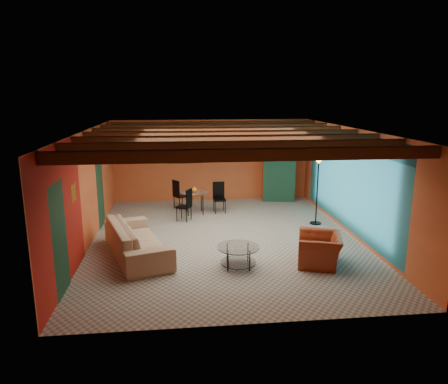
{
  "coord_description": "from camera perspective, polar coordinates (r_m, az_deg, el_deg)",
  "views": [
    {
      "loc": [
        -1.11,
        -9.85,
        3.54
      ],
      "look_at": [
        0.0,
        0.2,
        1.15
      ],
      "focal_mm": 33.57,
      "sensor_mm": 36.0,
      "label": 1
    }
  ],
  "objects": [
    {
      "name": "sofa",
      "position": [
        9.54,
        -11.77,
        -6.36
      ],
      "size": [
        1.75,
        2.76,
        0.75
      ],
      "primitive_type": "imported",
      "rotation": [
        0.0,
        0.0,
        1.88
      ],
      "color": "tan",
      "rests_on": "ground"
    },
    {
      "name": "floor_lamp",
      "position": [
        11.72,
        12.58,
        0.24
      ],
      "size": [
        0.46,
        0.46,
        1.92
      ],
      "primitive_type": null,
      "rotation": [
        0.0,
        0.0,
        0.22
      ],
      "color": "black",
      "rests_on": "ground"
    },
    {
      "name": "dining_table",
      "position": [
        12.55,
        -4.01,
        -0.9
      ],
      "size": [
        1.9,
        1.9,
        0.94
      ],
      "primitive_type": null,
      "rotation": [
        0.0,
        0.0,
        0.06
      ],
      "color": "white",
      "rests_on": "ground"
    },
    {
      "name": "coffee_table",
      "position": [
        8.82,
        1.95,
        -8.77
      ],
      "size": [
        0.95,
        0.95,
        0.45
      ],
      "primitive_type": null,
      "rotation": [
        0.0,
        0.0,
        -0.08
      ],
      "color": "silver",
      "rests_on": "ground"
    },
    {
      "name": "potted_plant",
      "position": [
        14.03,
        7.44,
        6.93
      ],
      "size": [
        0.57,
        0.53,
        0.5
      ],
      "primitive_type": "imported",
      "rotation": [
        0.0,
        0.0,
        0.41
      ],
      "color": "#26661E",
      "rests_on": "armoire"
    },
    {
      "name": "vase",
      "position": [
        12.43,
        -4.05,
        1.58
      ],
      "size": [
        0.18,
        0.18,
        0.17
      ],
      "primitive_type": "imported",
      "rotation": [
        0.0,
        0.0,
        0.07
      ],
      "color": "orange",
      "rests_on": "dining_table"
    },
    {
      "name": "ceiling_fan",
      "position": [
        9.98,
        0.13,
        6.51
      ],
      "size": [
        1.5,
        1.5,
        0.44
      ],
      "primitive_type": null,
      "color": "#472614",
      "rests_on": "ceiling"
    },
    {
      "name": "room",
      "position": [
        10.09,
        0.06,
        6.59
      ],
      "size": [
        6.52,
        8.01,
        2.71
      ],
      "color": "#9A948A",
      "rests_on": "ground"
    },
    {
      "name": "armoire",
      "position": [
        14.2,
        7.3,
        2.4
      ],
      "size": [
        1.08,
        0.67,
        1.76
      ],
      "primitive_type": "cube",
      "rotation": [
        0.0,
        0.0,
        -0.18
      ],
      "color": "brown",
      "rests_on": "ground"
    },
    {
      "name": "painting",
      "position": [
        13.94,
        -5.41,
        5.45
      ],
      "size": [
        1.05,
        0.03,
        0.65
      ],
      "primitive_type": "cube",
      "color": "black",
      "rests_on": "wall_back"
    },
    {
      "name": "armchair",
      "position": [
        9.15,
        12.88,
        -7.61
      ],
      "size": [
        1.13,
        1.22,
        0.65
      ],
      "primitive_type": "imported",
      "rotation": [
        0.0,
        0.0,
        -1.87
      ],
      "color": "maroon",
      "rests_on": "ground"
    }
  ]
}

